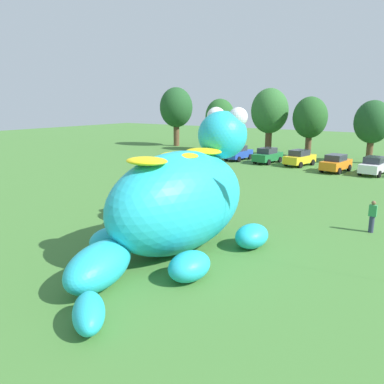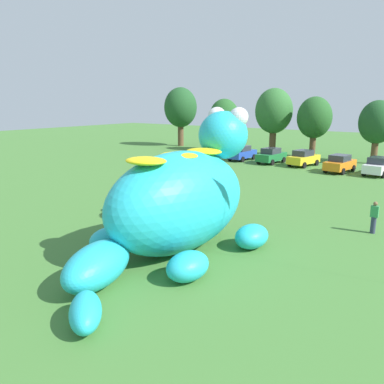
% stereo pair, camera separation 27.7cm
% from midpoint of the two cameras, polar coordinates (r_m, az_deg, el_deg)
% --- Properties ---
extents(ground_plane, '(160.00, 160.00, 0.00)m').
position_cam_midpoint_polar(ground_plane, '(17.73, -4.26, -9.12)').
color(ground_plane, '#427533').
extents(giant_inflatable_creature, '(6.63, 12.67, 6.47)m').
position_cam_midpoint_polar(giant_inflatable_creature, '(17.52, -2.30, -1.21)').
color(giant_inflatable_creature, '#23B2C6').
rests_on(giant_inflatable_creature, ground).
extents(car_blue, '(2.11, 4.18, 1.72)m').
position_cam_midpoint_polar(car_blue, '(45.89, 6.66, 5.77)').
color(car_blue, '#2347B7').
rests_on(car_blue, ground).
extents(car_green, '(2.25, 4.25, 1.72)m').
position_cam_midpoint_polar(car_green, '(44.16, 10.93, 5.33)').
color(car_green, '#1E7238').
rests_on(car_green, ground).
extents(car_yellow, '(2.49, 4.34, 1.72)m').
position_cam_midpoint_polar(car_yellow, '(43.05, 15.44, 4.90)').
color(car_yellow, yellow).
rests_on(car_yellow, ground).
extents(car_orange, '(2.34, 4.29, 1.72)m').
position_cam_midpoint_polar(car_orange, '(40.40, 20.32, 4.03)').
color(car_orange, orange).
rests_on(car_orange, ground).
extents(car_white, '(2.28, 4.26, 1.72)m').
position_cam_midpoint_polar(car_white, '(40.15, 25.14, 3.55)').
color(car_white, white).
rests_on(car_white, ground).
extents(tree_far_left, '(5.00, 5.00, 8.88)m').
position_cam_midpoint_polar(tree_far_left, '(60.44, -2.49, 12.32)').
color(tree_far_left, brown).
rests_on(tree_far_left, ground).
extents(tree_left, '(4.02, 4.02, 7.14)m').
position_cam_midpoint_polar(tree_left, '(54.31, 4.01, 11.00)').
color(tree_left, brown).
rests_on(tree_left, ground).
extents(tree_mid_left, '(4.75, 4.75, 8.43)m').
position_cam_midpoint_polar(tree_mid_left, '(51.48, 11.26, 11.61)').
color(tree_mid_left, brown).
rests_on(tree_mid_left, ground).
extents(tree_centre_left, '(4.14, 4.14, 7.35)m').
position_cam_midpoint_polar(tree_centre_left, '(49.72, 16.89, 10.44)').
color(tree_centre_left, brown).
rests_on(tree_centre_left, ground).
extents(tree_centre, '(3.90, 3.90, 6.92)m').
position_cam_midpoint_polar(tree_centre, '(47.14, 24.98, 9.32)').
color(tree_centre, brown).
rests_on(tree_centre, ground).
extents(spectator_near_inflatable, '(0.38, 0.26, 1.71)m').
position_cam_midpoint_polar(spectator_near_inflatable, '(22.27, 24.77, -3.34)').
color(spectator_near_inflatable, '#2D334C').
rests_on(spectator_near_inflatable, ground).
extents(spectator_mid_field, '(0.38, 0.26, 1.71)m').
position_cam_midpoint_polar(spectator_mid_field, '(29.98, -1.81, 1.90)').
color(spectator_mid_field, '#726656').
rests_on(spectator_mid_field, ground).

